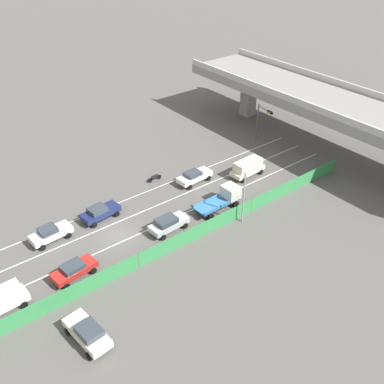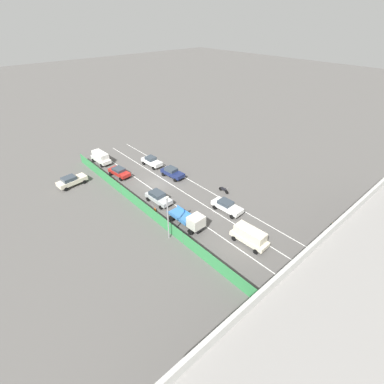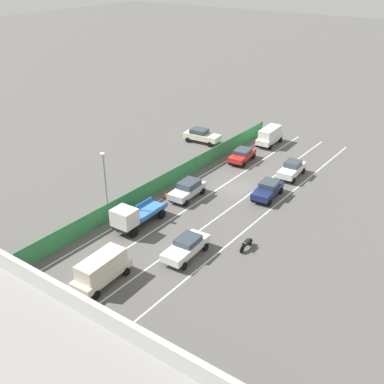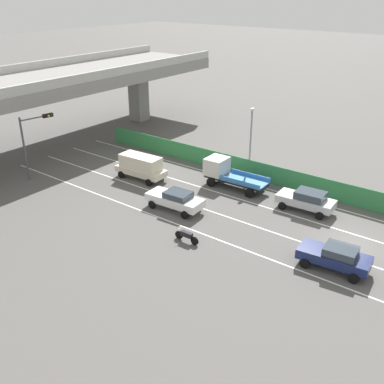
{
  "view_description": "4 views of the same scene",
  "coord_description": "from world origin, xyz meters",
  "px_view_note": "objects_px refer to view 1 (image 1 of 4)",
  "views": [
    {
      "loc": [
        34.46,
        -16.69,
        29.59
      ],
      "look_at": [
        0.08,
        10.18,
        1.2
      ],
      "focal_mm": 41.68,
      "sensor_mm": 36.0,
      "label": 1
    },
    {
      "loc": [
        22.49,
        34.15,
        24.28
      ],
      "look_at": [
        -0.84,
        7.91,
        1.74
      ],
      "focal_mm": 26.42,
      "sensor_mm": 36.0,
      "label": 2
    },
    {
      "loc": [
        -22.29,
        38.54,
        21.86
      ],
      "look_at": [
        1.17,
        6.47,
        1.87
      ],
      "focal_mm": 44.76,
      "sensor_mm": 36.0,
      "label": 3
    },
    {
      "loc": [
        -27.19,
        -6.99,
        16.04
      ],
      "look_at": [
        -2.26,
        11.89,
        1.52
      ],
      "focal_mm": 41.63,
      "sensor_mm": 36.0,
      "label": 4
    }
  ],
  "objects_px": {
    "street_lamp": "(244,192)",
    "car_sedan_silver": "(168,223)",
    "car_sedan_navy": "(100,212)",
    "car_hatchback_white": "(50,233)",
    "flatbed_truck_blue": "(224,197)",
    "motorcycle": "(155,177)",
    "car_sedan_white": "(194,176)",
    "car_van_white": "(0,300)",
    "car_van_cream": "(248,167)",
    "traffic_cone": "(188,230)",
    "traffic_light": "(262,118)",
    "parked_sedan_cream": "(88,332)",
    "car_sedan_red": "(74,270)"
  },
  "relations": [
    {
      "from": "parked_sedan_cream",
      "to": "traffic_cone",
      "type": "xyz_separation_m",
      "value": [
        -6.11,
        14.83,
        -0.6
      ]
    },
    {
      "from": "flatbed_truck_blue",
      "to": "motorcycle",
      "type": "relative_size",
      "value": 2.93
    },
    {
      "from": "car_sedan_silver",
      "to": "flatbed_truck_blue",
      "type": "relative_size",
      "value": 0.8
    },
    {
      "from": "traffic_cone",
      "to": "traffic_light",
      "type": "bearing_deg",
      "value": 115.77
    },
    {
      "from": "car_sedan_navy",
      "to": "car_hatchback_white",
      "type": "bearing_deg",
      "value": -87.65
    },
    {
      "from": "street_lamp",
      "to": "car_sedan_white",
      "type": "bearing_deg",
      "value": 174.49
    },
    {
      "from": "car_van_cream",
      "to": "car_sedan_red",
      "type": "height_order",
      "value": "car_van_cream"
    },
    {
      "from": "car_hatchback_white",
      "to": "car_sedan_silver",
      "type": "height_order",
      "value": "car_hatchback_white"
    },
    {
      "from": "car_van_white",
      "to": "motorcycle",
      "type": "bearing_deg",
      "value": 113.58
    },
    {
      "from": "parked_sedan_cream",
      "to": "traffic_cone",
      "type": "height_order",
      "value": "parked_sedan_cream"
    },
    {
      "from": "street_lamp",
      "to": "car_sedan_silver",
      "type": "bearing_deg",
      "value": -116.62
    },
    {
      "from": "car_sedan_silver",
      "to": "car_van_white",
      "type": "bearing_deg",
      "value": -88.8
    },
    {
      "from": "traffic_cone",
      "to": "car_sedan_silver",
      "type": "bearing_deg",
      "value": -139.29
    },
    {
      "from": "car_sedan_navy",
      "to": "car_sedan_white",
      "type": "bearing_deg",
      "value": 88.41
    },
    {
      "from": "car_hatchback_white",
      "to": "street_lamp",
      "type": "bearing_deg",
      "value": 61.28
    },
    {
      "from": "car_van_white",
      "to": "street_lamp",
      "type": "bearing_deg",
      "value": 82.5
    },
    {
      "from": "car_sedan_red",
      "to": "car_sedan_white",
      "type": "bearing_deg",
      "value": 108.19
    },
    {
      "from": "car_hatchback_white",
      "to": "car_sedan_red",
      "type": "height_order",
      "value": "car_hatchback_white"
    },
    {
      "from": "car_sedan_navy",
      "to": "car_hatchback_white",
      "type": "distance_m",
      "value": 5.87
    },
    {
      "from": "flatbed_truck_blue",
      "to": "motorcycle",
      "type": "xyz_separation_m",
      "value": [
        -9.68,
        -3.14,
        -0.76
      ]
    },
    {
      "from": "car_van_cream",
      "to": "car_sedan_silver",
      "type": "height_order",
      "value": "car_van_cream"
    },
    {
      "from": "car_sedan_white",
      "to": "car_sedan_red",
      "type": "height_order",
      "value": "car_sedan_white"
    },
    {
      "from": "car_van_white",
      "to": "car_sedan_navy",
      "type": "bearing_deg",
      "value": 117.31
    },
    {
      "from": "car_sedan_navy",
      "to": "car_sedan_silver",
      "type": "height_order",
      "value": "car_sedan_silver"
    },
    {
      "from": "car_van_cream",
      "to": "car_hatchback_white",
      "type": "relative_size",
      "value": 1.1
    },
    {
      "from": "car_sedan_white",
      "to": "car_van_white",
      "type": "height_order",
      "value": "car_van_white"
    },
    {
      "from": "car_van_cream",
      "to": "flatbed_truck_blue",
      "type": "distance_m",
      "value": 7.76
    },
    {
      "from": "car_van_cream",
      "to": "car_hatchback_white",
      "type": "height_order",
      "value": "car_van_cream"
    },
    {
      "from": "car_van_cream",
      "to": "street_lamp",
      "type": "distance_m",
      "value": 10.35
    },
    {
      "from": "car_sedan_navy",
      "to": "street_lamp",
      "type": "relative_size",
      "value": 0.71
    },
    {
      "from": "motorcycle",
      "to": "traffic_light",
      "type": "xyz_separation_m",
      "value": [
        0.9,
        17.87,
        3.6
      ]
    },
    {
      "from": "car_sedan_white",
      "to": "street_lamp",
      "type": "xyz_separation_m",
      "value": [
        9.71,
        -0.94,
        3.02
      ]
    },
    {
      "from": "car_sedan_red",
      "to": "traffic_light",
      "type": "distance_m",
      "value": 34.77
    },
    {
      "from": "car_sedan_white",
      "to": "motorcycle",
      "type": "height_order",
      "value": "car_sedan_white"
    },
    {
      "from": "parked_sedan_cream",
      "to": "car_sedan_navy",
      "type": "bearing_deg",
      "value": 148.45
    },
    {
      "from": "street_lamp",
      "to": "traffic_cone",
      "type": "bearing_deg",
      "value": -108.88
    },
    {
      "from": "car_hatchback_white",
      "to": "car_sedan_silver",
      "type": "distance_m",
      "value": 12.24
    },
    {
      "from": "car_van_cream",
      "to": "traffic_light",
      "type": "height_order",
      "value": "traffic_light"
    },
    {
      "from": "street_lamp",
      "to": "car_hatchback_white",
      "type": "bearing_deg",
      "value": -118.72
    },
    {
      "from": "car_sedan_navy",
      "to": "parked_sedan_cream",
      "type": "xyz_separation_m",
      "value": [
        14.15,
        -8.69,
        0.05
      ]
    },
    {
      "from": "car_hatchback_white",
      "to": "motorcycle",
      "type": "bearing_deg",
      "value": 102.1
    },
    {
      "from": "car_sedan_silver",
      "to": "street_lamp",
      "type": "relative_size",
      "value": 0.72
    },
    {
      "from": "car_sedan_navy",
      "to": "motorcycle",
      "type": "distance_m",
      "value": 9.77
    },
    {
      "from": "car_sedan_silver",
      "to": "motorcycle",
      "type": "xyz_separation_m",
      "value": [
        -9.39,
        4.57,
        -0.47
      ]
    },
    {
      "from": "motorcycle",
      "to": "traffic_cone",
      "type": "bearing_deg",
      "value": -15.89
    },
    {
      "from": "car_van_cream",
      "to": "parked_sedan_cream",
      "type": "distance_m",
      "value": 30.13
    },
    {
      "from": "street_lamp",
      "to": "traffic_light",
      "type": "bearing_deg",
      "value": 128.88
    },
    {
      "from": "car_sedan_silver",
      "to": "flatbed_truck_blue",
      "type": "height_order",
      "value": "flatbed_truck_blue"
    },
    {
      "from": "motorcycle",
      "to": "street_lamp",
      "type": "xyz_separation_m",
      "value": [
        13.08,
        2.78,
        3.44
      ]
    },
    {
      "from": "car_van_white",
      "to": "car_van_cream",
      "type": "bearing_deg",
      "value": 96.11
    }
  ]
}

